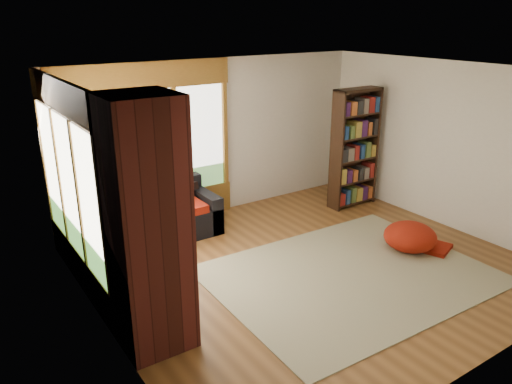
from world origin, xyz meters
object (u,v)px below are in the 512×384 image
pouf (410,236)px  sectional_sofa (126,237)px  dog_tan (131,197)px  brick_chimney (147,228)px  bookshelf (355,148)px  dog_brindle (131,225)px  area_rug (350,275)px

pouf → sectional_sofa: bearing=148.9°
sectional_sofa → dog_tan: dog_tan is taller
brick_chimney → bookshelf: 4.88m
pouf → dog_brindle: 3.94m
brick_chimney → dog_tan: brick_chimney is taller
pouf → dog_tan: 4.06m
dog_brindle → sectional_sofa: bearing=-2.4°
brick_chimney → dog_brindle: 1.49m
brick_chimney → dog_brindle: (0.30, 1.36, -0.54)m
area_rug → bookshelf: 2.85m
area_rug → pouf: 1.28m
sectional_sofa → bookshelf: (4.09, -0.29, 0.74)m
sectional_sofa → pouf: sectional_sofa is taller
area_rug → dog_tan: dog_tan is taller
bookshelf → pouf: bearing=-108.3°
pouf → dog_tan: (-3.29, 2.30, 0.57)m
brick_chimney → bookshelf: size_ratio=1.25×
dog_tan → dog_brindle: size_ratio=1.14×
pouf → area_rug: bearing=-176.6°
brick_chimney → bookshelf: (4.54, 1.76, -0.26)m
dog_tan → area_rug: bearing=-65.9°
sectional_sofa → bookshelf: size_ratio=1.06×
dog_brindle → dog_tan: bearing=-11.8°
sectional_sofa → area_rug: (2.24, -2.18, -0.30)m
sectional_sofa → dog_brindle: 0.84m
area_rug → dog_tan: 3.22m
area_rug → bookshelf: size_ratio=1.70×
dog_brindle → pouf: bearing=-101.6°
bookshelf → pouf: bookshelf is taller
brick_chimney → area_rug: (2.68, -0.13, -1.29)m
sectional_sofa → bookshelf: 4.17m
brick_chimney → pouf: 4.09m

